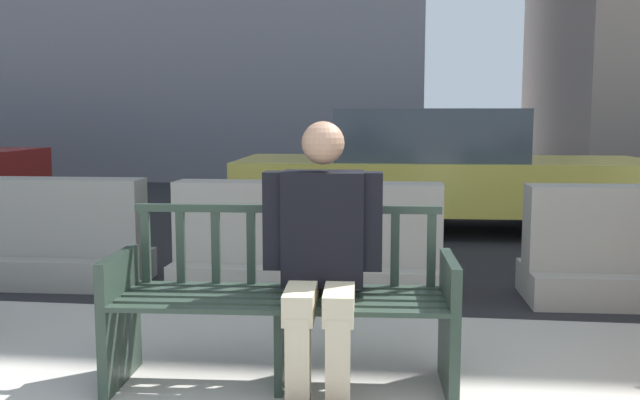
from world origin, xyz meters
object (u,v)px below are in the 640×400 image
Objects in this scene: street_bench at (282,307)px; jersey_barrier_left at (20,240)px; car_sedan_far at (438,171)px; seated_person at (322,252)px; jersey_barrier_centre at (307,248)px.

jersey_barrier_left is at bearing 143.05° from street_bench.
car_sedan_far is at bearing 41.28° from jersey_barrier_left.
seated_person is at bearing -12.29° from street_bench.
street_bench is 0.85× the size of jersey_barrier_left.
street_bench is at bearing -101.04° from car_sedan_far.
jersey_barrier_centre is at bearing 100.44° from seated_person.
seated_person is (0.20, -0.04, 0.29)m from street_bench.
car_sedan_far reaches higher than street_bench.
car_sedan_far is at bearing 70.30° from jersey_barrier_centre.
car_sedan_far reaches higher than jersey_barrier_centre.
car_sedan_far is (0.94, 4.82, 0.28)m from street_bench.
jersey_barrier_left is at bearing 144.58° from seated_person.
seated_person is 3.28m from jersey_barrier_left.
car_sedan_far is at bearing 78.96° from street_bench.
street_bench is at bearing 167.71° from seated_person.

